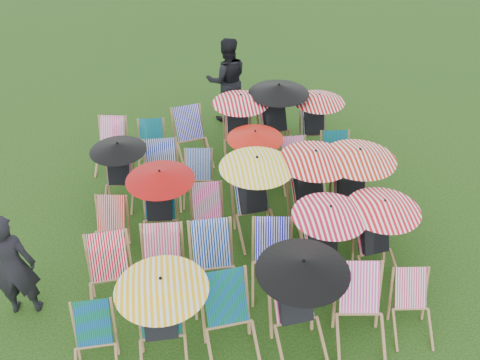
{
  "coord_description": "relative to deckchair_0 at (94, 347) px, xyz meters",
  "views": [
    {
      "loc": [
        -0.92,
        -6.51,
        6.01
      ],
      "look_at": [
        0.14,
        0.32,
        0.9
      ],
      "focal_mm": 40.0,
      "sensor_mm": 36.0,
      "label": 1
    }
  ],
  "objects": [
    {
      "name": "ground",
      "position": [
        2.08,
        2.19,
        -0.42
      ],
      "size": [
        100.0,
        100.0,
        0.0
      ],
      "primitive_type": "plane",
      "color": "black",
      "rests_on": "ground"
    },
    {
      "name": "deckchair_0",
      "position": [
        0.0,
        0.0,
        0.0
      ],
      "size": [
        0.56,
        0.78,
        0.84
      ],
      "rotation": [
        0.0,
        0.0,
        0.01
      ],
      "color": "#A0734B",
      "rests_on": "ground"
    },
    {
      "name": "deckchair_1",
      "position": [
        0.86,
        0.03,
        0.29
      ],
      "size": [
        1.14,
        1.18,
        1.35
      ],
      "rotation": [
        0.0,
        0.0,
        -0.01
      ],
      "color": "#A0734B",
      "rests_on": "ground"
    },
    {
      "name": "deckchair_2",
      "position": [
        1.71,
        -0.0,
        0.09
      ],
      "size": [
        0.76,
        1.0,
        1.03
      ],
      "rotation": [
        0.0,
        0.0,
        0.08
      ],
      "color": "#A0734B",
      "rests_on": "ground"
    },
    {
      "name": "deckchair_3",
      "position": [
        2.59,
        0.01,
        0.31
      ],
      "size": [
        1.17,
        1.25,
        1.39
      ],
      "rotation": [
        0.0,
        0.0,
        0.1
      ],
      "color": "#A0734B",
      "rests_on": "ground"
    },
    {
      "name": "deckchair_4",
      "position": [
        3.41,
        -0.08,
        0.08
      ],
      "size": [
        0.8,
        1.02,
        1.01
      ],
      "rotation": [
        0.0,
        0.0,
        -0.15
      ],
      "color": "#A0734B",
      "rests_on": "ground"
    },
    {
      "name": "deckchair_5",
      "position": [
        4.16,
        -0.03,
        -0.02
      ],
      "size": [
        0.63,
        0.81,
        0.81
      ],
      "rotation": [
        0.0,
        0.0,
        -0.14
      ],
      "color": "#A0734B",
      "rests_on": "ground"
    },
    {
      "name": "deckchair_6",
      "position": [
        0.17,
        1.04,
        0.07
      ],
      "size": [
        0.7,
        0.94,
        0.99
      ],
      "rotation": [
        0.0,
        0.0,
        0.05
      ],
      "color": "#A0734B",
      "rests_on": "ground"
    },
    {
      "name": "deckchair_7",
      "position": [
        0.89,
        1.11,
        0.07
      ],
      "size": [
        0.72,
        0.95,
        0.98
      ],
      "rotation": [
        0.0,
        0.0,
        -0.08
      ],
      "color": "#A0734B",
      "rests_on": "ground"
    },
    {
      "name": "deckchair_8",
      "position": [
        1.61,
        1.02,
        0.09
      ],
      "size": [
        0.69,
        0.95,
        1.03
      ],
      "rotation": [
        0.0,
        0.0,
        -0.01
      ],
      "color": "#A0734B",
      "rests_on": "ground"
    },
    {
      "name": "deckchair_9",
      "position": [
        2.47,
        1.05,
        0.06
      ],
      "size": [
        0.77,
        0.97,
        0.96
      ],
      "rotation": [
        0.0,
        0.0,
        -0.17
      ],
      "color": "#A0734B",
      "rests_on": "ground"
    },
    {
      "name": "deckchair_10",
      "position": [
        3.27,
        1.09,
        0.25
      ],
      "size": [
        1.08,
        1.16,
        1.28
      ],
      "rotation": [
        0.0,
        0.0,
        0.11
      ],
      "color": "#A0734B",
      "rests_on": "ground"
    },
    {
      "name": "deckchair_11",
      "position": [
        4.07,
        1.1,
        0.25
      ],
      "size": [
        1.08,
        1.16,
        1.28
      ],
      "rotation": [
        0.0,
        0.0,
        0.13
      ],
      "color": "#A0734B",
      "rests_on": "ground"
    },
    {
      "name": "deckchair_12",
      "position": [
        0.1,
        2.16,
        -0.01
      ],
      "size": [
        0.68,
        0.85,
        0.83
      ],
      "rotation": [
        0.0,
        0.0,
        -0.18
      ],
      "color": "#A0734B",
      "rests_on": "ground"
    },
    {
      "name": "deckchair_13",
      "position": [
        0.91,
        2.34,
        0.25
      ],
      "size": [
        1.08,
        1.13,
        1.28
      ],
      "rotation": [
        0.0,
        0.0,
        -0.11
      ],
      "color": "#A0734B",
      "rests_on": "ground"
    },
    {
      "name": "deckchair_14",
      "position": [
        1.66,
        2.19,
        0.01
      ],
      "size": [
        0.6,
        0.82,
        0.87
      ],
      "rotation": [
        0.0,
        0.0,
        -0.02
      ],
      "color": "#A0734B",
      "rests_on": "ground"
    },
    {
      "name": "deckchair_15",
      "position": [
        2.43,
        2.27,
        0.32
      ],
      "size": [
        1.18,
        1.26,
        1.4
      ],
      "rotation": [
        0.0,
        0.0,
        0.11
      ],
      "color": "#A0734B",
      "rests_on": "ground"
    },
    {
      "name": "deckchair_16",
      "position": [
        3.38,
        2.29,
        0.32
      ],
      "size": [
        1.19,
        1.29,
        1.41
      ],
      "rotation": [
        0.0,
        0.0,
        0.16
      ],
      "color": "#A0734B",
      "rests_on": "ground"
    },
    {
      "name": "deckchair_17",
      "position": [
        4.05,
        2.23,
        0.33
      ],
      "size": [
        1.2,
        1.26,
        1.42
      ],
      "rotation": [
        0.0,
        0.0,
        -0.11
      ],
      "color": "#A0734B",
      "rests_on": "ground"
    },
    {
      "name": "deckchair_18",
      "position": [
        0.23,
        3.46,
        0.19
      ],
      "size": [
        0.97,
        1.03,
        1.15
      ],
      "rotation": [
        0.0,
        0.0,
        -0.15
      ],
      "color": "#A0734B",
      "rests_on": "ground"
    },
    {
      "name": "deckchair_19",
      "position": [
        0.97,
        3.39,
        0.08
      ],
      "size": [
        0.69,
        0.94,
        1.0
      ],
      "rotation": [
        0.0,
        0.0,
        -0.03
      ],
      "color": "#A0734B",
      "rests_on": "ground"
    },
    {
      "name": "deckchair_20",
      "position": [
        1.59,
        3.32,
        -0.01
      ],
      "size": [
        0.65,
        0.83,
        0.82
      ],
      "rotation": [
        0.0,
        0.0,
        -0.16
      ],
      "color": "#A0734B",
      "rests_on": "ground"
    },
    {
      "name": "deckchair_21",
      "position": [
        2.59,
        3.44,
        0.2
      ],
      "size": [
        0.99,
        1.06,
        1.18
      ],
      "rotation": [
        0.0,
        0.0,
        -0.19
      ],
      "color": "#A0734B",
      "rests_on": "ground"
    },
    {
      "name": "deckchair_22",
      "position": [
        3.4,
        3.45,
        -0.01
      ],
      "size": [
        0.56,
        0.77,
        0.82
      ],
      "rotation": [
        0.0,
        0.0,
        -0.02
      ],
      "color": "#A0734B",
      "rests_on": "ground"
    },
    {
      "name": "deckchair_23",
      "position": [
        4.17,
        3.41,
        0.02
      ],
      "size": [
        0.65,
        0.86,
        0.88
      ],
      "rotation": [
        0.0,
        0.0,
        -0.09
      ],
      "color": "#A0734B",
      "rests_on": "ground"
    },
    {
      "name": "deckchair_24",
      "position": [
        0.03,
        4.58,
        0.03
      ],
      "size": [
        0.74,
        0.92,
        0.9
      ],
      "rotation": [
        0.0,
        0.0,
        -0.2
      ],
      "color": "#A0734B",
      "rests_on": "ground"
    },
    {
      "name": "deckchair_25",
      "position": [
        0.8,
        4.47,
        -0.0
      ],
      "size": [
        0.62,
        0.82,
        0.84
      ],
      "rotation": [
        0.0,
        0.0,
        -0.09
      ],
      "color": "#A0734B",
      "rests_on": "ground"
    },
    {
      "name": "deckchair_26",
      "position": [
        1.6,
        4.57,
        0.07
      ],
      "size": [
        0.8,
        1.0,
        0.98
      ],
      "rotation": [
        0.0,
        0.0,
        0.19
      ],
      "color": "#A0734B",
      "rests_on": "ground"
    },
    {
      "name": "deckchair_27",
      "position": [
        2.52,
        4.56,
        0.26
      ],
      "size": [
        1.1,
        1.15,
        1.3
      ],
      "rotation": [
        0.0,
        0.0,
        -0.08
      ],
      "color": "#A0734B",
      "rests_on": "ground"
    },
    {
      "name": "deckchair_28",
      "position": [
        3.31,
        4.67,
        0.32
      ],
      "size": [
        1.18,
        1.29,
        1.4
      ],
      "rotation": [
        0.0,
        0.0,
        0.19
      ],
      "color": "#A0734B",
      "rests_on": "ground"
    },
    {
      "name": "deckchair_29",
      "position": [
        4.06,
        4.54,
        0.21
      ],
      "size": [
        1.02,
        1.06,
        1.2
      ],
      "rotation": [
        0.0,
        0.0,
        -0.06
      ],
      "color": "#A0734B",
      "rests_on": "ground"
    },
    {
      "name": "person_left",
      "position": [
        -1.07,
        1.14,
        0.43
      ],
      "size": [
        0.63,
        0.43,
        1.7
      ],
      "primitive_type": "imported",
      "rotation": [
        0.0,
        0.0,
        3.11
      ],
      "color": "black",
      "rests_on": "ground"
    },
    {
      "name": "person_rear",
      "position": [
        2.49,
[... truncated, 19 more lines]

